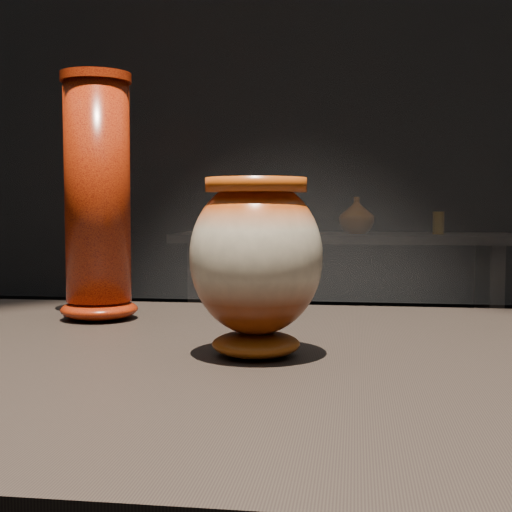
{
  "coord_description": "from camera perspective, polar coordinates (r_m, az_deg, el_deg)",
  "views": [
    {
      "loc": [
        0.05,
        -0.76,
        1.06
      ],
      "look_at": [
        -0.06,
        -0.01,
        1.01
      ],
      "focal_mm": 50.0,
      "sensor_mm": 36.0,
      "label": 1
    }
  ],
  "objects": [
    {
      "name": "back_vase_right",
      "position": [
        4.26,
        14.39,
        2.58
      ],
      "size": [
        0.07,
        0.07,
        0.13
      ],
      "primitive_type": "cylinder",
      "color": "#875E13",
      "rests_on": "back_shelf"
    },
    {
      "name": "back_vase_mid",
      "position": [
        4.23,
        8.04,
        3.23
      ],
      "size": [
        0.28,
        0.28,
        0.22
      ],
      "primitive_type": "imported",
      "rotation": [
        0.0,
        0.0,
        0.45
      ],
      "color": "#632308",
      "rests_on": "back_shelf"
    },
    {
      "name": "back_shelf",
      "position": [
        4.3,
        6.92,
        -1.72
      ],
      "size": [
        2.0,
        0.6,
        0.9
      ],
      "color": "black",
      "rests_on": "ground"
    },
    {
      "name": "tall_vase",
      "position": [
        1.04,
        -12.55,
        4.28
      ],
      "size": [
        0.13,
        0.13,
        0.35
      ],
      "rotation": [
        0.0,
        0.0,
        0.16
      ],
      "color": "#AE300B",
      "rests_on": "display_plinth"
    },
    {
      "name": "main_vase",
      "position": [
        0.77,
        -0.0,
        -0.26
      ],
      "size": [
        0.17,
        0.17,
        0.19
      ],
      "rotation": [
        0.0,
        0.0,
        -0.19
      ],
      "color": "#632308",
      "rests_on": "display_plinth"
    },
    {
      "name": "back_vase_left",
      "position": [
        4.3,
        1.76,
        3.09
      ],
      "size": [
        0.22,
        0.22,
        0.19
      ],
      "primitive_type": "imported",
      "rotation": [
        0.0,
        0.0,
        2.88
      ],
      "color": "#875E13",
      "rests_on": "back_shelf"
    }
  ]
}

